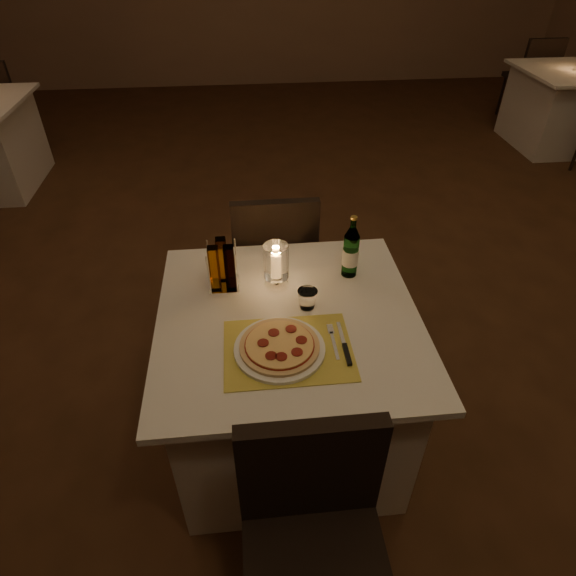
{
  "coord_description": "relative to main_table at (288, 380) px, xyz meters",
  "views": [
    {
      "loc": [
        -0.42,
        -2.19,
        1.96
      ],
      "look_at": [
        -0.28,
        -0.81,
        0.86
      ],
      "focal_mm": 30.0,
      "sensor_mm": 36.0,
      "label": 1
    }
  ],
  "objects": [
    {
      "name": "water_bottle",
      "position": [
        0.28,
        0.24,
        0.48
      ],
      "size": [
        0.07,
        0.07,
        0.28
      ],
      "color": "#589B53",
      "rests_on": "main_table"
    },
    {
      "name": "floor",
      "position": [
        0.28,
        0.83,
        -0.38
      ],
      "size": [
        8.0,
        10.0,
        0.02
      ],
      "primitive_type": "cube",
      "color": "#442716",
      "rests_on": "ground"
    },
    {
      "name": "knife",
      "position": [
        0.18,
        -0.21,
        0.37
      ],
      "size": [
        0.02,
        0.22,
        0.01
      ],
      "color": "black",
      "rests_on": "placemat"
    },
    {
      "name": "pizza",
      "position": [
        -0.05,
        -0.18,
        0.39
      ],
      "size": [
        0.28,
        0.28,
        0.02
      ],
      "color": "#D8B77F",
      "rests_on": "plate"
    },
    {
      "name": "tumbler",
      "position": [
        0.08,
        0.05,
        0.4
      ],
      "size": [
        0.08,
        0.08,
        0.08
      ],
      "primitive_type": null,
      "color": "white",
      "rests_on": "main_table"
    },
    {
      "name": "hurricane_candle",
      "position": [
        -0.03,
        0.19,
        0.48
      ],
      "size": [
        0.1,
        0.1,
        0.19
      ],
      "color": "white",
      "rests_on": "main_table"
    },
    {
      "name": "neighbor_chair_rb",
      "position": [
        3.14,
        3.98,
        0.18
      ],
      "size": [
        0.42,
        0.42,
        0.9
      ],
      "color": "black",
      "rests_on": "ground"
    },
    {
      "name": "chair_far",
      "position": [
        -0.0,
        0.71,
        0.18
      ],
      "size": [
        0.42,
        0.42,
        0.9
      ],
      "color": "black",
      "rests_on": "ground"
    },
    {
      "name": "fork",
      "position": [
        0.14,
        -0.15,
        0.37
      ],
      "size": [
        0.02,
        0.18,
        0.0
      ],
      "color": "silver",
      "rests_on": "placemat"
    },
    {
      "name": "placemat",
      "position": [
        -0.02,
        -0.18,
        0.37
      ],
      "size": [
        0.45,
        0.34,
        0.0
      ],
      "primitive_type": "cube",
      "color": "gold",
      "rests_on": "main_table"
    },
    {
      "name": "plate",
      "position": [
        -0.05,
        -0.18,
        0.38
      ],
      "size": [
        0.32,
        0.32,
        0.01
      ],
      "primitive_type": "cylinder",
      "color": "white",
      "rests_on": "placemat"
    },
    {
      "name": "chair_near",
      "position": [
        -0.0,
        -0.71,
        0.18
      ],
      "size": [
        0.42,
        0.42,
        0.9
      ],
      "color": "black",
      "rests_on": "ground"
    },
    {
      "name": "cruet_caddy",
      "position": [
        -0.24,
        0.21,
        0.46
      ],
      "size": [
        0.12,
        0.12,
        0.21
      ],
      "color": "white",
      "rests_on": "main_table"
    },
    {
      "name": "neighbor_table_right",
      "position": [
        3.14,
        3.27,
        0.0
      ],
      "size": [
        1.0,
        1.0,
        0.74
      ],
      "color": "silver",
      "rests_on": "ground"
    },
    {
      "name": "main_table",
      "position": [
        0.0,
        0.0,
        0.0
      ],
      "size": [
        1.0,
        1.0,
        0.74
      ],
      "color": "silver",
      "rests_on": "ground"
    }
  ]
}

